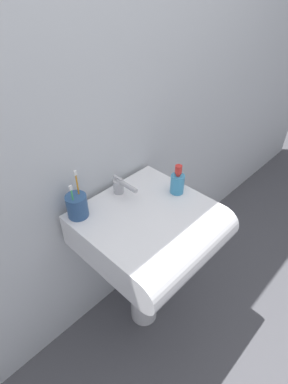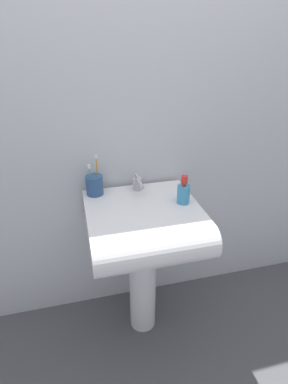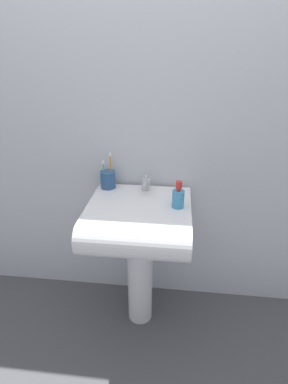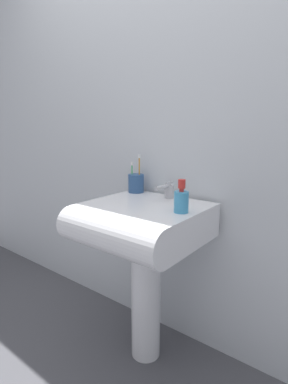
# 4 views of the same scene
# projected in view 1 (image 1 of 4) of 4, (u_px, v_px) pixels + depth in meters

# --- Properties ---
(ground_plane) EXTENTS (6.00, 6.00, 0.00)m
(ground_plane) POSITION_uv_depth(u_px,v_px,m) (144.00, 314.00, 1.82)
(ground_plane) COLOR #4C4C51
(ground_plane) RESTS_ON ground
(wall_back) EXTENTS (5.00, 0.05, 2.40)m
(wall_back) POSITION_uv_depth(u_px,v_px,m) (95.00, 114.00, 1.24)
(wall_back) COLOR silver
(wall_back) RESTS_ON ground
(sink_pedestal) EXTENTS (0.15, 0.15, 0.67)m
(sink_pedestal) POSITION_uv_depth(u_px,v_px,m) (144.00, 281.00, 1.61)
(sink_pedestal) COLOR white
(sink_pedestal) RESTS_ON ground
(sink_basin) EXTENTS (0.56, 0.56, 0.17)m
(sink_basin) POSITION_uv_depth(u_px,v_px,m) (154.00, 232.00, 1.32)
(sink_basin) COLOR white
(sink_basin) RESTS_ON sink_pedestal
(faucet) EXTENTS (0.05, 0.15, 0.09)m
(faucet) POSITION_uv_depth(u_px,v_px,m) (121.00, 186.00, 1.38)
(faucet) COLOR #B7B7BC
(faucet) RESTS_ON sink_basin
(toothbrush_cup) EXTENTS (0.09, 0.09, 0.22)m
(toothbrush_cup) POSITION_uv_depth(u_px,v_px,m) (77.00, 206.00, 1.25)
(toothbrush_cup) COLOR #2D5184
(toothbrush_cup) RESTS_ON sink_basin
(soap_bottle) EXTENTS (0.06, 0.06, 0.15)m
(soap_bottle) POSITION_uv_depth(u_px,v_px,m) (177.00, 182.00, 1.38)
(soap_bottle) COLOR #3F99CC
(soap_bottle) RESTS_ON sink_basin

